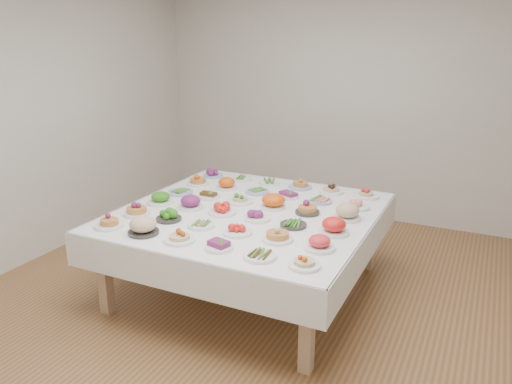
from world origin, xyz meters
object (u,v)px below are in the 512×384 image
at_px(dish_35, 366,192).
at_px(dish_18, 180,191).
at_px(dish_0, 109,219).
at_px(display_table, 249,218).

bearing_deg(dish_35, dish_18, -157.80).
bearing_deg(dish_0, dish_18, 89.26).
bearing_deg(display_table, dish_0, -135.12).
bearing_deg(dish_35, display_table, -135.01).
xyz_separation_m(dish_0, dish_18, (0.01, 0.98, -0.04)).
bearing_deg(display_table, dish_18, 169.15).
distance_m(dish_0, dish_18, 0.98).
xyz_separation_m(display_table, dish_35, (0.83, 0.83, 0.12)).
distance_m(display_table, dish_0, 1.17).
height_order(dish_18, dish_35, dish_35).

